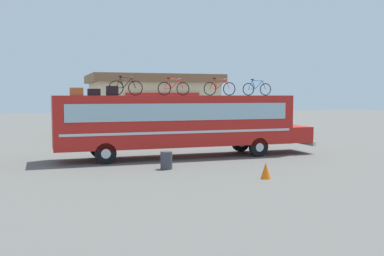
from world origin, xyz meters
TOP-DOWN VIEW (x-y plane):
  - ground_plane at (0.00, 0.00)m, footprint 120.00×120.00m
  - bus at (0.22, 0.00)m, footprint 13.46×2.55m
  - luggage_bag_1 at (-4.86, 0.15)m, footprint 0.61×0.38m
  - luggage_bag_2 at (-4.05, 0.26)m, footprint 0.58×0.45m
  - luggage_bag_3 at (-3.19, 0.15)m, footprint 0.53×0.49m
  - rooftop_bicycle_1 at (-2.49, 0.34)m, footprint 1.69×0.44m
  - rooftop_bicycle_2 at (-0.05, 0.30)m, footprint 1.68×0.44m
  - rooftop_bicycle_3 at (2.29, -0.15)m, footprint 1.76×0.44m
  - rooftop_bicycle_4 at (4.72, 0.42)m, footprint 1.71×0.44m
  - roadside_building at (2.18, 14.28)m, footprint 10.21×7.56m
  - trash_bin at (-1.44, -3.33)m, footprint 0.51×0.51m
  - traffic_cone at (1.53, -6.66)m, footprint 0.38×0.38m

SIDE VIEW (x-z plane):
  - ground_plane at x=0.00m, z-range 0.00..0.00m
  - traffic_cone at x=1.53m, z-range 0.00..0.62m
  - trash_bin at x=-1.44m, z-range 0.00..0.75m
  - bus at x=0.22m, z-range 0.26..3.40m
  - roadside_building at x=2.18m, z-range 0.05..4.83m
  - luggage_bag_2 at x=-4.05m, z-range 3.14..3.46m
  - luggage_bag_1 at x=-4.86m, z-range 3.14..3.51m
  - luggage_bag_3 at x=-3.19m, z-range 3.14..3.60m
  - rooftop_bicycle_4 at x=4.72m, z-range 3.06..3.96m
  - rooftop_bicycle_2 at x=-0.05m, z-range 3.06..3.97m
  - rooftop_bicycle_3 at x=2.29m, z-range 3.06..3.98m
  - rooftop_bicycle_1 at x=-2.49m, z-range 3.05..4.02m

